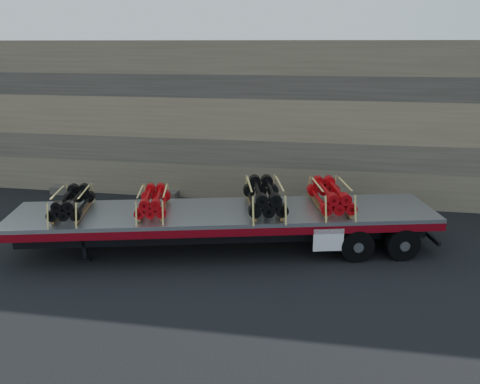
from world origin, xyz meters
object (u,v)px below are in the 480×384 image
(trailer, at_px, (224,230))
(bundle_front, at_px, (72,203))
(bundle_midrear, at_px, (264,197))
(bundle_rear, at_px, (331,196))
(bundle_midfront, at_px, (153,202))

(trailer, relative_size, bundle_front, 6.82)
(trailer, xyz_separation_m, bundle_midrear, (1.34, 0.32, 1.16))
(trailer, height_order, bundle_rear, bundle_rear)
(bundle_front, relative_size, bundle_midfront, 1.04)
(trailer, relative_size, bundle_midfront, 7.10)
(bundle_midfront, bearing_deg, bundle_midrear, 0.00)
(bundle_front, bearing_deg, trailer, 0.00)
(trailer, xyz_separation_m, bundle_midfront, (-2.32, -0.56, 1.08))
(bundle_midrear, height_order, bundle_rear, bundle_midrear)
(bundle_midfront, bearing_deg, bundle_rear, 0.00)
(bundle_midfront, relative_size, bundle_midrear, 0.81)
(bundle_midrear, xyz_separation_m, bundle_rear, (2.23, 0.54, -0.03))
(trailer, distance_m, bundle_rear, 3.84)
(bundle_front, distance_m, bundle_rear, 8.73)
(trailer, xyz_separation_m, bundle_front, (-4.92, -1.18, 1.09))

